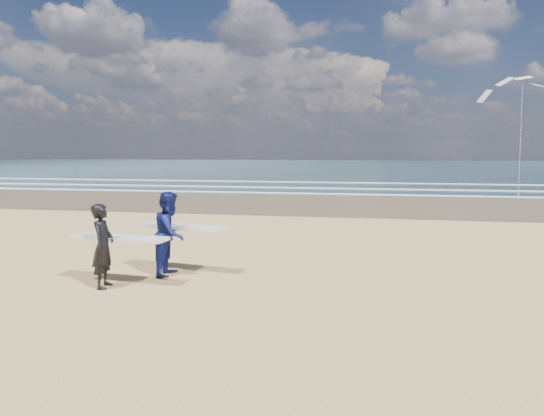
# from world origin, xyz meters

# --- Properties ---
(ocean) EXTENTS (220.00, 100.00, 0.02)m
(ocean) POSITION_xyz_m (20.00, 72.00, 0.01)
(ocean) COLOR #193039
(ocean) RESTS_ON ground
(surfer_near) EXTENTS (2.24, 1.07, 1.82)m
(surfer_near) POSITION_xyz_m (-0.52, 0.28, 0.93)
(surfer_near) COLOR black
(surfer_near) RESTS_ON ground
(surfer_far) EXTENTS (2.26, 1.29, 1.99)m
(surfer_far) POSITION_xyz_m (0.47, 1.53, 1.00)
(surfer_far) COLOR #0D144D
(surfer_far) RESTS_ON ground
(kite_1) EXTENTS (5.49, 4.70, 9.05)m
(kite_1) POSITION_xyz_m (15.43, 27.06, 4.94)
(kite_1) COLOR slate
(kite_1) RESTS_ON ground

